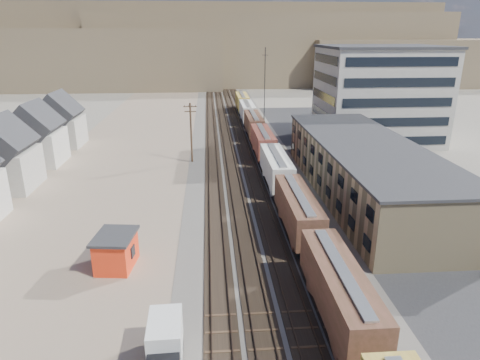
{
  "coord_description": "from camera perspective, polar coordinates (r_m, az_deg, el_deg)",
  "views": [
    {
      "loc": [
        -5.54,
        -27.84,
        20.89
      ],
      "look_at": [
        -1.74,
        23.51,
        3.0
      ],
      "focal_mm": 32.0,
      "sensor_mm": 36.0,
      "label": 1
    }
  ],
  "objects": [
    {
      "name": "parked_car_blue",
      "position": [
        88.91,
        14.92,
        5.4
      ],
      "size": [
        5.68,
        4.85,
        1.45
      ],
      "primitive_type": "imported",
      "rotation": [
        0.0,
        0.0,
        1.0
      ],
      "color": "navy",
      "rests_on": "ground"
    },
    {
      "name": "ballast_bed",
      "position": [
        80.78,
        -0.16,
        4.19
      ],
      "size": [
        18.0,
        200.0,
        0.06
      ],
      "primitive_type": "cube",
      "color": "#4C4742",
      "rests_on": "ground"
    },
    {
      "name": "freight_train",
      "position": [
        67.71,
        3.86,
        3.61
      ],
      "size": [
        3.0,
        119.74,
        4.46
      ],
      "color": "black",
      "rests_on": "ground"
    },
    {
      "name": "parked_car_far",
      "position": [
        98.82,
        17.6,
        6.47
      ],
      "size": [
        1.79,
        4.08,
        1.37
      ],
      "primitive_type": "imported",
      "rotation": [
        0.0,
        0.0,
        -0.04
      ],
      "color": "silver",
      "rests_on": "ground"
    },
    {
      "name": "hills_north",
      "position": [
        195.96,
        -2.68,
        17.15
      ],
      "size": [
        265.0,
        80.0,
        32.0
      ],
      "color": "brown",
      "rests_on": "ground"
    },
    {
      "name": "box_truck",
      "position": [
        30.18,
        -9.99,
        -21.07
      ],
      "size": [
        2.31,
        5.74,
        3.02
      ],
      "color": "silver",
      "rests_on": "ground"
    },
    {
      "name": "asphalt_lot",
      "position": [
        71.71,
        18.57,
        1.22
      ],
      "size": [
        26.0,
        120.0,
        0.04
      ],
      "primitive_type": "cube",
      "color": "#232326",
      "rests_on": "ground"
    },
    {
      "name": "ground",
      "position": [
        35.24,
        5.92,
        -17.31
      ],
      "size": [
        300.0,
        300.0,
        0.0
      ],
      "primitive_type": "plane",
      "color": "#6B6356",
      "rests_on": "ground"
    },
    {
      "name": "rail_tracks",
      "position": [
        80.72,
        -0.55,
        4.24
      ],
      "size": [
        11.4,
        200.0,
        0.24
      ],
      "color": "black",
      "rests_on": "ground"
    },
    {
      "name": "dirt_yard",
      "position": [
        72.44,
        -15.56,
        1.69
      ],
      "size": [
        24.0,
        180.0,
        0.03
      ],
      "primitive_type": "cube",
      "color": "#86705C",
      "rests_on": "ground"
    },
    {
      "name": "maintenance_shed",
      "position": [
        41.78,
        -16.2,
        -9.02
      ],
      "size": [
        4.01,
        4.9,
        3.31
      ],
      "color": "red",
      "rests_on": "ground"
    },
    {
      "name": "warehouse",
      "position": [
        59.25,
        16.24,
        1.46
      ],
      "size": [
        12.4,
        40.4,
        7.25
      ],
      "color": "tan",
      "rests_on": "ground"
    },
    {
      "name": "radio_mast",
      "position": [
        89.37,
        3.29,
        11.56
      ],
      "size": [
        1.2,
        0.16,
        18.0
      ],
      "color": "black",
      "rests_on": "ground"
    },
    {
      "name": "office_tower",
      "position": [
        90.07,
        17.97,
        10.83
      ],
      "size": [
        22.6,
        18.6,
        18.45
      ],
      "color": "#9E998E",
      "rests_on": "ground"
    },
    {
      "name": "utility_pole_north",
      "position": [
        71.62,
        -6.54,
        6.46
      ],
      "size": [
        2.2,
        0.32,
        10.0
      ],
      "color": "#382619",
      "rests_on": "ground"
    }
  ]
}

